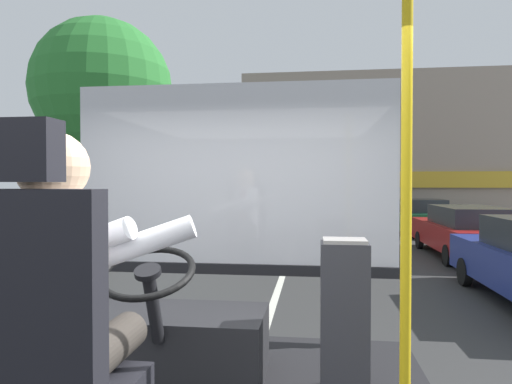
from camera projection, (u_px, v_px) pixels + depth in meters
ground at (287, 264)px, 10.68m from camera, size 18.00×44.00×0.06m
driver_seat at (44, 370)px, 1.42m from camera, size 0.48×0.48×1.36m
bus_driver at (63, 288)px, 1.53m from camera, size 0.80×0.56×0.84m
steering_console at (174, 341)px, 2.74m from camera, size 1.10×0.95×0.83m
handrail_pole at (406, 236)px, 1.83m from camera, size 0.04×0.04×1.93m
fare_box at (344, 317)px, 2.53m from camera, size 0.26×0.22×0.87m
windshield_panel at (233, 200)px, 3.52m from camera, size 2.50×0.08×1.48m
street_tree at (102, 90)px, 9.93m from camera, size 3.01×3.01×5.45m
shop_building at (409, 154)px, 18.95m from camera, size 13.50×4.23×6.14m
parked_car_red at (467, 231)px, 11.40m from camera, size 1.80×4.47×1.29m
parked_car_green at (417, 215)px, 16.84m from camera, size 1.92×4.15×1.28m
parked_car_black at (399, 208)px, 21.40m from camera, size 1.94×4.39×1.32m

